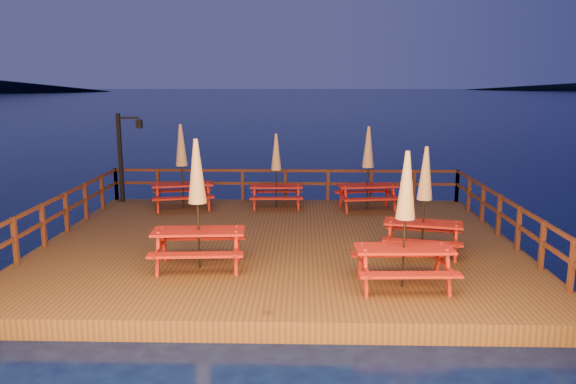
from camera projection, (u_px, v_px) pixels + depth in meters
The scene contains 11 objects.
ground at pixel (279, 255), 14.64m from camera, with size 500.00×500.00×0.00m, color #050A32.
deck at pixel (279, 248), 14.60m from camera, with size 12.00×10.00×0.40m, color #4A2F17.
deck_piles at pixel (279, 266), 14.70m from camera, with size 11.44×9.44×1.40m.
railing at pixel (282, 197), 16.15m from camera, with size 11.80×9.75×1.10m.
lamp_post at pixel (125, 149), 18.81m from camera, with size 0.85×0.18×3.00m.
picnic_table_0 at pixel (198, 202), 12.18m from camera, with size 2.11×1.78×2.87m.
picnic_table_1 at pixel (182, 165), 17.90m from camera, with size 2.22×1.97×2.72m.
picnic_table_2 at pixel (405, 218), 11.03m from camera, with size 1.99×1.67×2.76m.
picnic_table_3 at pixel (424, 199), 13.21m from camera, with size 2.09×1.84×2.58m.
picnic_table_4 at pixel (368, 167), 17.77m from camera, with size 2.08×1.80×2.66m.
picnic_table_5 at pixel (276, 169), 18.08m from camera, with size 1.75×1.46×2.41m.
Camera 1 is at (0.60, -14.02, 4.51)m, focal length 35.00 mm.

